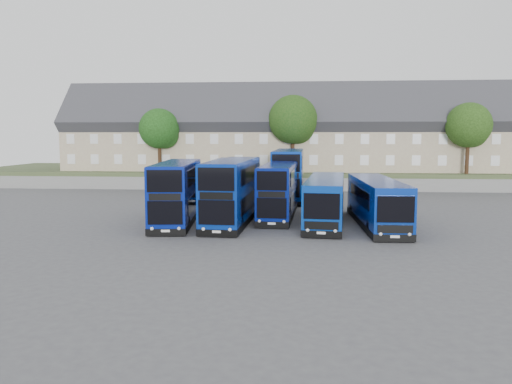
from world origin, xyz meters
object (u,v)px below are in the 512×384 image
(dd_front_left, at_px, (177,193))
(tree_far, at_px, (499,125))
(tree_mid, at_px, (294,121))
(tree_east, at_px, (470,127))
(tree_west, at_px, (161,130))
(coach_east_a, at_px, (325,201))
(dd_front_mid, at_px, (232,192))

(dd_front_left, relative_size, tree_far, 1.30)
(tree_mid, distance_m, tree_east, 20.02)
(dd_front_left, relative_size, tree_west, 1.48)
(coach_east_a, bearing_deg, tree_west, 134.81)
(tree_east, bearing_deg, tree_west, -180.00)
(tree_west, height_order, tree_mid, tree_mid)
(tree_west, bearing_deg, dd_front_mid, -63.15)
(tree_mid, bearing_deg, tree_east, -1.43)
(dd_front_mid, bearing_deg, tree_far, 47.52)
(dd_front_left, bearing_deg, tree_east, 33.48)
(dd_front_left, xyz_separation_m, dd_front_mid, (4.10, 0.23, 0.09))
(tree_west, relative_size, tree_mid, 0.83)
(coach_east_a, bearing_deg, dd_front_left, -171.02)
(tree_mid, bearing_deg, tree_far, 14.04)
(dd_front_left, height_order, dd_front_mid, dd_front_mid)
(coach_east_a, bearing_deg, tree_east, 57.73)
(tree_east, bearing_deg, tree_mid, 178.57)
(dd_front_mid, height_order, tree_east, tree_east)
(coach_east_a, relative_size, tree_mid, 1.34)
(coach_east_a, height_order, tree_mid, tree_mid)
(dd_front_mid, bearing_deg, tree_mid, 82.36)
(dd_front_left, height_order, tree_mid, tree_mid)
(dd_front_mid, xyz_separation_m, coach_east_a, (6.82, 0.43, -0.63))
(coach_east_a, height_order, tree_far, tree_far)
(coach_east_a, distance_m, tree_mid, 24.10)
(tree_west, xyz_separation_m, tree_east, (36.00, 0.00, 0.34))
(dd_front_mid, xyz_separation_m, tree_far, (30.35, 30.01, 5.48))
(tree_far, bearing_deg, dd_front_left, -138.72)
(coach_east_a, bearing_deg, tree_far, 57.05)
(dd_front_mid, distance_m, tree_west, 26.24)
(tree_mid, height_order, tree_far, tree_mid)
(tree_east, bearing_deg, coach_east_a, -127.81)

